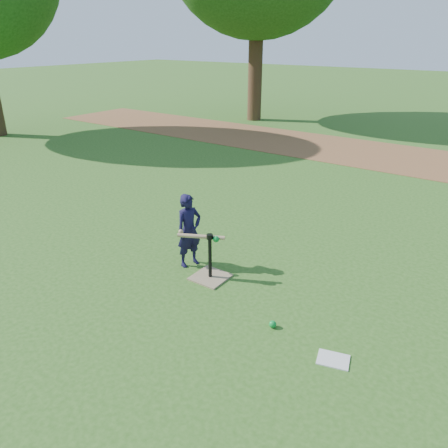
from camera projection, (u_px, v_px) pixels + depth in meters
The scene contains 7 objects.
ground at pixel (230, 283), 5.49m from camera, with size 80.00×80.00×0.00m, color #285116.
dirt_strip at pixel (401, 158), 11.05m from camera, with size 24.00×3.00×0.01m, color brown.
child at pixel (189, 231), 5.75m from camera, with size 0.37×0.24×1.00m, color black.
wiffle_ball_ground at pixel (273, 324), 4.64m from camera, with size 0.08×0.08×0.08m, color #0C852E.
clipboard at pixel (333, 360), 4.18m from camera, with size 0.30×0.23×0.01m, color silver.
batting_tee at pixel (210, 270), 5.57m from camera, with size 0.44×0.44×0.61m.
swing_action at pixel (202, 237), 5.44m from camera, with size 0.61×0.32×0.08m.
Camera 1 is at (2.73, -3.87, 2.86)m, focal length 35.00 mm.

